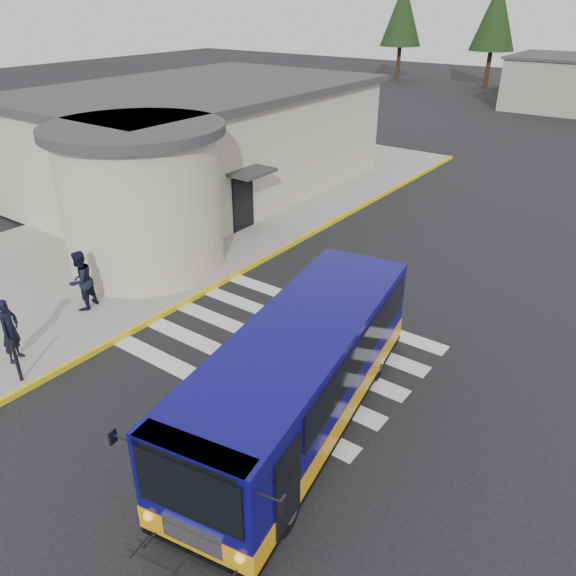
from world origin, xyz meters
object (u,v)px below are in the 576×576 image
Objects in this scene: pedestrian_b at (81,280)px; bollard at (17,361)px; transit_bus at (299,380)px; pedestrian_a at (10,330)px.

bollard is (1.79, -3.16, -0.36)m from pedestrian_b.
bollard is at bearing -164.98° from transit_bus.
transit_bus is 5.10× the size of pedestrian_a.
bollard is at bearing 14.73° from pedestrian_b.
transit_bus reaches higher than pedestrian_a.
transit_bus is at bearing 24.85° from bollard.
transit_bus is 6.92m from bollard.
pedestrian_a is at bearing 2.94° from pedestrian_b.
pedestrian_b is (-0.87, 2.73, 0.04)m from pedestrian_a.
transit_bus is at bearing 73.31° from pedestrian_b.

